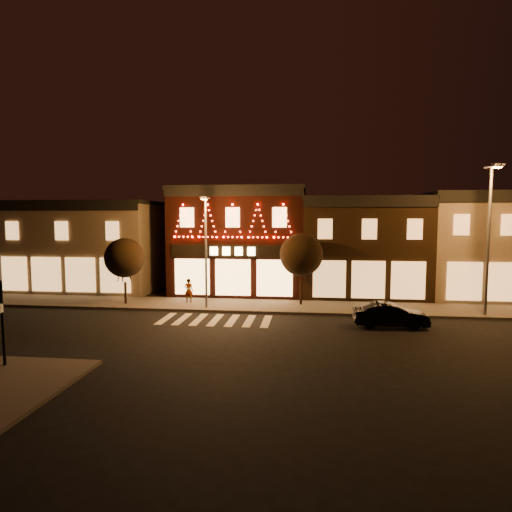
# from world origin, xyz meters

# --- Properties ---
(ground) EXTENTS (120.00, 120.00, 0.00)m
(ground) POSITION_xyz_m (0.00, 0.00, 0.00)
(ground) COLOR black
(ground) RESTS_ON ground
(sidewalk_far) EXTENTS (44.00, 4.00, 0.15)m
(sidewalk_far) POSITION_xyz_m (2.00, 8.00, 0.07)
(sidewalk_far) COLOR #47423D
(sidewalk_far) RESTS_ON ground
(building_left) EXTENTS (12.20, 8.28, 7.30)m
(building_left) POSITION_xyz_m (-13.00, 13.99, 3.66)
(building_left) COLOR brown
(building_left) RESTS_ON ground
(building_pulp) EXTENTS (10.20, 8.34, 8.30)m
(building_pulp) POSITION_xyz_m (0.00, 13.98, 4.16)
(building_pulp) COLOR black
(building_pulp) RESTS_ON ground
(building_right_a) EXTENTS (9.20, 8.28, 7.50)m
(building_right_a) POSITION_xyz_m (9.50, 13.99, 3.76)
(building_right_a) COLOR #301F10
(building_right_a) RESTS_ON ground
(building_right_b) EXTENTS (9.20, 8.28, 7.80)m
(building_right_b) POSITION_xyz_m (18.50, 13.99, 3.91)
(building_right_b) COLOR brown
(building_right_b) RESTS_ON ground
(streetlamp_mid) EXTENTS (0.58, 1.64, 7.16)m
(streetlamp_mid) POSITION_xyz_m (-1.19, 6.69, 4.35)
(streetlamp_mid) COLOR #59595E
(streetlamp_mid) RESTS_ON sidewalk_far
(streetlamp_right) EXTENTS (0.80, 2.02, 8.84)m
(streetlamp_right) POSITION_xyz_m (15.86, 6.35, 5.34)
(streetlamp_right) COLOR #59595E
(streetlamp_right) RESTS_ON sidewalk_far
(tree_left) EXTENTS (2.67, 2.67, 4.46)m
(tree_left) POSITION_xyz_m (-6.96, 7.35, 3.27)
(tree_left) COLOR black
(tree_left) RESTS_ON sidewalk_far
(tree_right) EXTENTS (2.87, 2.87, 4.80)m
(tree_right) POSITION_xyz_m (4.89, 8.50, 3.51)
(tree_right) COLOR black
(tree_right) RESTS_ON sidewalk_far
(dark_sedan) EXTENTS (4.03, 1.51, 1.31)m
(dark_sedan) POSITION_xyz_m (9.86, 3.61, 0.66)
(dark_sedan) COLOR black
(dark_sedan) RESTS_ON ground
(pedestrian) EXTENTS (0.62, 0.42, 1.66)m
(pedestrian) POSITION_xyz_m (-2.79, 8.24, 0.98)
(pedestrian) COLOR gray
(pedestrian) RESTS_ON sidewalk_far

